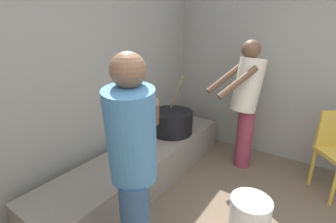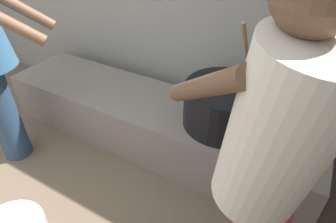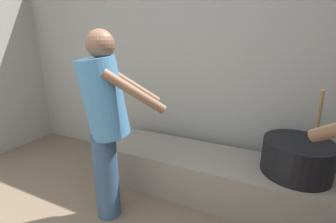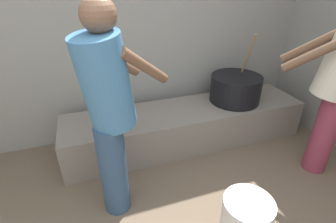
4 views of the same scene
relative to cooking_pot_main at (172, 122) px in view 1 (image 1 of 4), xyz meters
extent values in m
cube|color=gray|center=(-1.28, 0.51, 0.56)|extent=(4.84, 0.20, 2.22)
cube|color=slate|center=(-0.57, -0.01, -0.35)|extent=(2.55, 0.60, 0.41)
cylinder|color=black|center=(0.00, 0.00, 0.00)|extent=(0.54, 0.54, 0.29)
cylinder|color=#937047|center=(0.09, 0.00, 0.34)|extent=(0.09, 0.25, 0.51)
cylinder|color=teal|center=(-1.41, -0.65, 0.50)|extent=(0.49, 0.47, 0.64)
sphere|color=brown|center=(-1.40, -0.65, 0.90)|extent=(0.21, 0.21, 0.21)
cylinder|color=brown|center=(-1.15, -0.62, 0.57)|extent=(0.41, 0.33, 0.35)
cylinder|color=brown|center=(-1.31, -0.41, 0.57)|extent=(0.41, 0.33, 0.35)
cylinder|color=#8C3347|center=(0.43, -0.82, -0.17)|extent=(0.20, 0.20, 0.76)
cylinder|color=beige|center=(0.40, -0.80, 0.51)|extent=(0.49, 0.47, 0.65)
sphere|color=brown|center=(0.39, -0.80, 0.92)|extent=(0.21, 0.21, 0.21)
cylinder|color=brown|center=(0.31, -0.55, 0.58)|extent=(0.41, 0.35, 0.35)
cylinder|color=brown|center=(0.14, -0.76, 0.58)|extent=(0.41, 0.35, 0.35)
cylinder|color=gold|center=(0.18, -1.80, -0.34)|extent=(0.04, 0.04, 0.44)
cylinder|color=gold|center=(0.45, -1.59, -0.34)|extent=(0.04, 0.04, 0.44)
cube|color=gold|center=(0.57, -1.72, 0.12)|extent=(0.26, 0.32, 0.40)
cylinder|color=silver|center=(-0.64, -1.23, -0.39)|extent=(0.34, 0.34, 0.34)
camera|label=1|loc=(-2.35, -1.57, 1.10)|focal=25.15mm
camera|label=2|loc=(0.43, -1.51, 1.06)|focal=30.06mm
camera|label=3|loc=(-0.25, -1.98, 0.92)|focal=24.42mm
camera|label=4|loc=(-1.51, -2.13, 1.08)|focal=26.63mm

